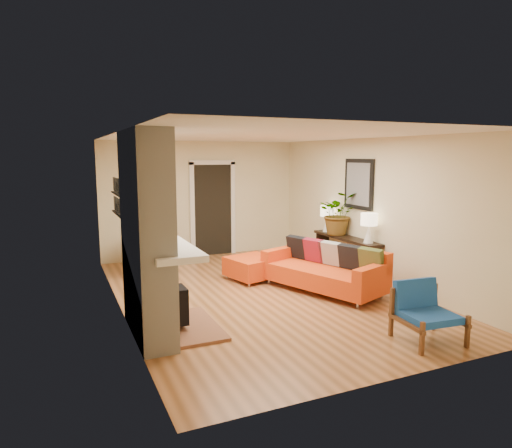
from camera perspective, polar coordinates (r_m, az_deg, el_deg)
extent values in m
plane|color=#B57445|center=(7.72, 0.61, -8.68)|extent=(6.50, 6.50, 0.00)
plane|color=white|center=(7.38, 0.64, 10.99)|extent=(6.50, 6.50, 0.00)
plane|color=beige|center=(10.46, -6.81, 3.10)|extent=(4.50, 0.00, 4.50)
plane|color=beige|center=(4.72, 17.30, -3.93)|extent=(4.50, 0.00, 4.50)
plane|color=beige|center=(6.82, -16.82, -0.13)|extent=(0.00, 6.50, 6.50)
plane|color=beige|center=(8.61, 14.38, 1.71)|extent=(0.00, 6.50, 6.50)
cube|color=black|center=(10.53, -5.44, 1.79)|extent=(0.88, 0.06, 2.10)
cube|color=white|center=(10.38, -7.99, 1.65)|extent=(0.10, 0.08, 2.18)
cube|color=white|center=(10.69, -2.93, 1.92)|extent=(0.10, 0.08, 2.18)
cube|color=white|center=(10.45, -5.51, 7.67)|extent=(1.08, 0.08, 0.10)
cube|color=black|center=(8.87, 12.73, 4.89)|extent=(0.04, 0.85, 0.95)
cube|color=slate|center=(8.86, 12.60, 4.88)|extent=(0.01, 0.70, 0.80)
cube|color=black|center=(7.16, -16.90, 1.23)|extent=(0.06, 0.95, 0.02)
cube|color=black|center=(7.13, -17.01, 3.62)|extent=(0.06, 0.95, 0.02)
cube|color=white|center=(5.81, -13.74, 4.09)|extent=(0.42, 1.50, 1.48)
cube|color=white|center=(6.05, -13.30, -8.29)|extent=(0.42, 1.50, 1.12)
cube|color=white|center=(5.96, -11.12, -2.91)|extent=(0.60, 1.68, 0.08)
cube|color=black|center=(6.12, -11.26, -9.09)|extent=(0.03, 0.72, 0.78)
cube|color=brown|center=(6.33, -8.48, -12.54)|extent=(0.75, 1.30, 0.04)
cube|color=black|center=(6.18, -10.18, -9.96)|extent=(0.30, 0.36, 0.48)
cylinder|color=black|center=(6.05, -10.29, -6.01)|extent=(0.10, 0.10, 0.40)
cube|color=gold|center=(5.86, -11.54, 3.12)|extent=(0.04, 0.95, 0.95)
cube|color=silver|center=(5.87, -11.35, 3.13)|extent=(0.01, 0.82, 0.82)
cylinder|color=silver|center=(7.17, 12.58, -9.85)|extent=(0.05, 0.05, 0.10)
cylinder|color=silver|center=(7.74, 15.46, -8.56)|extent=(0.05, 0.05, 0.10)
cylinder|color=silver|center=(8.28, 1.64, -7.12)|extent=(0.05, 0.05, 0.10)
cylinder|color=silver|center=(8.78, 4.85, -6.23)|extent=(0.05, 0.05, 0.10)
cube|color=#F14216|center=(7.90, 8.34, -6.48)|extent=(1.58, 2.29, 0.30)
cube|color=#F14216|center=(8.09, 9.90, -3.77)|extent=(0.92, 2.04, 0.35)
cube|color=#F14216|center=(7.31, 14.41, -5.86)|extent=(0.91, 0.48, 0.20)
cube|color=#F14216|center=(8.43, 3.17, -3.67)|extent=(0.91, 0.48, 0.20)
cube|color=#4E5A26|center=(7.54, 14.23, -4.48)|extent=(0.33, 0.45, 0.42)
cube|color=black|center=(7.75, 11.70, -4.04)|extent=(0.33, 0.45, 0.42)
cube|color=#9F9F9A|center=(7.97, 9.31, -3.61)|extent=(0.33, 0.45, 0.42)
cube|color=maroon|center=(8.18, 7.34, -3.26)|extent=(0.33, 0.45, 0.42)
cube|color=black|center=(8.43, 5.20, -2.87)|extent=(0.33, 0.45, 0.42)
cylinder|color=silver|center=(8.11, -0.87, -7.57)|extent=(0.05, 0.05, 0.07)
cylinder|color=silver|center=(8.52, 2.72, -6.79)|extent=(0.05, 0.05, 0.07)
cylinder|color=silver|center=(8.63, -3.57, -6.59)|extent=(0.05, 0.05, 0.07)
cylinder|color=silver|center=(9.02, -0.07, -5.91)|extent=(0.05, 0.05, 0.07)
cube|color=#F14216|center=(8.51, -0.45, -5.35)|extent=(1.00, 1.00, 0.35)
cube|color=brown|center=(5.94, 18.26, -11.74)|extent=(0.11, 0.68, 0.05)
cube|color=brown|center=(5.74, 20.05, -13.31)|extent=(0.05, 0.05, 0.40)
cube|color=brown|center=(6.15, 16.59, -10.50)|extent=(0.05, 0.05, 0.64)
cube|color=brown|center=(6.33, 23.09, -10.71)|extent=(0.11, 0.68, 0.05)
cube|color=brown|center=(6.15, 24.93, -12.12)|extent=(0.05, 0.05, 0.40)
cube|color=brown|center=(6.53, 21.36, -9.61)|extent=(0.05, 0.05, 0.64)
cube|color=#1E3EB5|center=(6.11, 20.79, -10.74)|extent=(0.65, 0.62, 0.09)
cube|color=#1E3EB5|center=(6.25, 19.31, -8.14)|extent=(0.61, 0.21, 0.37)
cube|color=brown|center=(9.11, -13.39, -1.46)|extent=(0.72, 1.01, 0.04)
cylinder|color=brown|center=(8.73, -14.65, -4.48)|extent=(0.04, 0.04, 0.72)
cylinder|color=brown|center=(8.82, -11.06, -4.22)|extent=(0.04, 0.04, 0.72)
cylinder|color=brown|center=(9.56, -15.37, -3.38)|extent=(0.04, 0.04, 0.72)
cylinder|color=brown|center=(9.65, -12.09, -3.16)|extent=(0.04, 0.04, 0.72)
cube|color=brown|center=(8.57, -11.62, -4.01)|extent=(0.43, 0.43, 0.04)
cube|color=brown|center=(8.71, -11.93, -2.14)|extent=(0.42, 0.05, 0.46)
cylinder|color=brown|center=(8.43, -12.49, -5.84)|extent=(0.03, 0.03, 0.44)
cylinder|color=brown|center=(8.49, -10.23, -5.67)|extent=(0.03, 0.03, 0.44)
cylinder|color=brown|center=(8.76, -12.88, -5.32)|extent=(0.03, 0.03, 0.44)
cylinder|color=brown|center=(8.82, -10.71, -5.15)|extent=(0.03, 0.03, 0.44)
cube|color=brown|center=(9.82, -13.08, -2.45)|extent=(0.43, 0.43, 0.04)
cube|color=brown|center=(9.58, -12.93, -1.20)|extent=(0.42, 0.05, 0.46)
cylinder|color=brown|center=(9.68, -13.86, -4.03)|extent=(0.03, 0.03, 0.44)
cylinder|color=brown|center=(9.73, -11.88, -3.89)|extent=(0.03, 0.03, 0.44)
cylinder|color=brown|center=(10.00, -14.16, -3.63)|extent=(0.03, 0.03, 0.44)
cylinder|color=brown|center=(10.06, -12.25, -3.50)|extent=(0.03, 0.03, 0.44)
cube|color=black|center=(9.02, 11.22, -1.73)|extent=(0.34, 1.85, 0.05)
cube|color=black|center=(8.43, 14.48, -5.07)|extent=(0.30, 0.04, 0.68)
cube|color=black|center=(9.78, 8.29, -3.00)|extent=(0.30, 0.04, 0.68)
cone|color=white|center=(8.45, 13.89, -1.30)|extent=(0.18, 0.18, 0.30)
cylinder|color=white|center=(8.43, 13.93, -0.10)|extent=(0.03, 0.03, 0.06)
cylinder|color=#FFEABF|center=(8.41, 13.96, 0.58)|extent=(0.30, 0.30, 0.22)
cone|color=white|center=(9.55, 8.90, -0.04)|extent=(0.18, 0.18, 0.30)
cylinder|color=white|center=(9.52, 8.93, 1.03)|extent=(0.03, 0.03, 0.06)
cylinder|color=#FFEABF|center=(9.51, 8.94, 1.63)|extent=(0.30, 0.30, 0.22)
imported|color=#1E5919|center=(9.16, 10.29, 1.34)|extent=(0.99, 0.94, 0.86)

